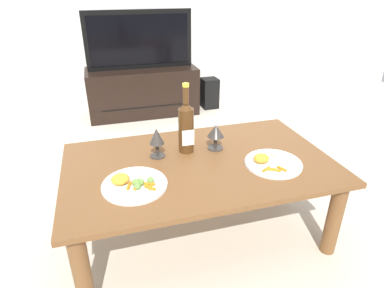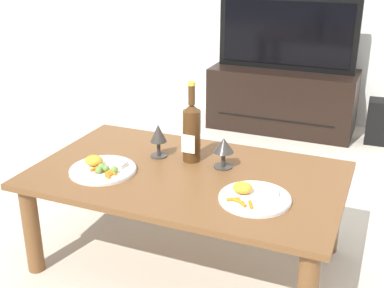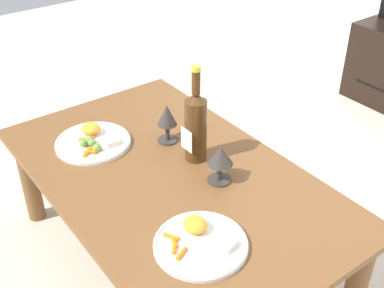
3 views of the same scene
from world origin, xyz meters
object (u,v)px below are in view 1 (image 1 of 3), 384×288
object	(u,v)px
dinner_plate_left	(134,183)
floor_speaker	(210,93)
goblet_right	(216,132)
wine_bottle	(186,126)
goblet_left	(157,138)
tv_screen	(139,40)
dinner_plate_right	(272,162)
dining_table	(199,173)
tv_stand	(143,91)

from	to	relation	value
dinner_plate_left	floor_speaker	bearing A→B (deg)	62.48
goblet_right	wine_bottle	bearing A→B (deg)	174.11
goblet_right	dinner_plate_left	bearing A→B (deg)	-152.50
floor_speaker	wine_bottle	bearing A→B (deg)	-115.17
goblet_left	dinner_plate_left	distance (m)	0.29
tv_screen	dinner_plate_right	size ratio (longest dim) A/B	3.69
dining_table	floor_speaker	size ratio (longest dim) A/B	4.11
dining_table	dinner_plate_left	size ratio (longest dim) A/B	4.58
dinner_plate_right	goblet_right	bearing A→B (deg)	130.73
tv_stand	dinner_plate_left	world-z (taller)	dinner_plate_left
dinner_plate_left	goblet_left	bearing A→B (deg)	58.08
dinner_plate_left	dinner_plate_right	distance (m)	0.64
goblet_left	dinner_plate_right	xyz separation A→B (m)	(0.50, -0.23, -0.09)
tv_stand	wine_bottle	size ratio (longest dim) A/B	2.97
floor_speaker	dining_table	bearing A→B (deg)	-112.88
wine_bottle	dinner_plate_left	xyz separation A→B (m)	(-0.29, -0.25, -0.13)
goblet_right	dinner_plate_left	distance (m)	0.51
tv_stand	tv_screen	distance (m)	0.49
wine_bottle	floor_speaker	bearing A→B (deg)	67.13
dining_table	floor_speaker	distance (m)	1.93
goblet_left	dinner_plate_left	bearing A→B (deg)	-121.92
goblet_left	dinner_plate_right	distance (m)	0.56
tv_screen	goblet_right	distance (m)	1.73
dining_table	floor_speaker	world-z (taller)	dining_table
dinner_plate_right	tv_screen	bearing A→B (deg)	99.63
tv_stand	floor_speaker	xyz separation A→B (m)	(0.69, -0.03, -0.07)
floor_speaker	dinner_plate_left	distance (m)	2.18
goblet_left	floor_speaker	bearing A→B (deg)	63.12
tv_stand	dinner_plate_left	xyz separation A→B (m)	(-0.31, -1.95, 0.21)
floor_speaker	goblet_right	distance (m)	1.81
tv_stand	dining_table	bearing A→B (deg)	-89.61
floor_speaker	dinner_plate_left	world-z (taller)	dinner_plate_left
tv_stand	wine_bottle	xyz separation A→B (m)	(-0.02, -1.70, 0.33)
floor_speaker	wine_bottle	size ratio (longest dim) A/B	0.87
tv_screen	dinner_plate_right	distance (m)	2.00
dinner_plate_left	dinner_plate_right	bearing A→B (deg)	0.10
tv_screen	goblet_left	distance (m)	1.74
dining_table	floor_speaker	bearing A→B (deg)	69.43
tv_stand	tv_screen	xyz separation A→B (m)	(-0.00, -0.00, 0.49)
dining_table	tv_stand	world-z (taller)	tv_stand
floor_speaker	goblet_left	world-z (taller)	goblet_left
goblet_right	dinner_plate_right	size ratio (longest dim) A/B	0.49
tv_stand	dinner_plate_left	size ratio (longest dim) A/B	3.79
dinner_plate_left	dinner_plate_right	xyz separation A→B (m)	(0.64, 0.00, -0.00)
wine_bottle	goblet_left	distance (m)	0.16
tv_screen	goblet_left	xyz separation A→B (m)	(-0.17, -1.72, -0.19)
goblet_left	goblet_right	xyz separation A→B (m)	(0.30, 0.00, -0.01)
dinner_plate_left	dining_table	bearing A→B (deg)	20.66
dining_table	goblet_right	world-z (taller)	goblet_right
dinner_plate_right	goblet_left	bearing A→B (deg)	155.21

